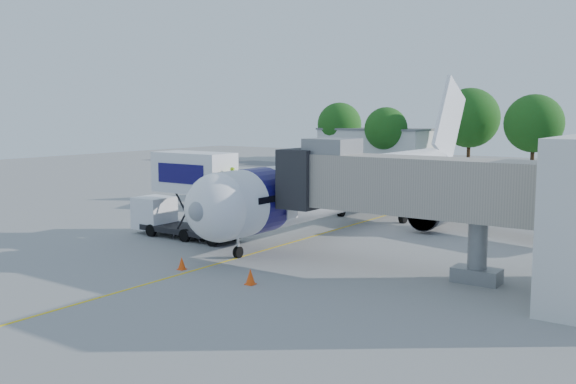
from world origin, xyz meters
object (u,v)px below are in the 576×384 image
Objects in this scene: jet_bridge at (391,185)px; ground_tug at (105,268)px; aircraft at (359,183)px; catering_hiloader at (187,195)px.

jet_bridge is 14.58m from ground_tug.
aircraft reaches higher than jet_bridge.
aircraft is at bearing 89.71° from ground_tug.
aircraft is at bearing 60.58° from catering_hiloader.
jet_bridge is at bearing -54.30° from aircraft.
catering_hiloader is 2.61× the size of ground_tug.
ground_tug is (4.32, -10.00, -2.10)m from catering_hiloader.
catering_hiloader is at bearing 118.35° from ground_tug.
catering_hiloader is at bearing -179.99° from jet_bridge.
catering_hiloader reaches higher than ground_tug.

